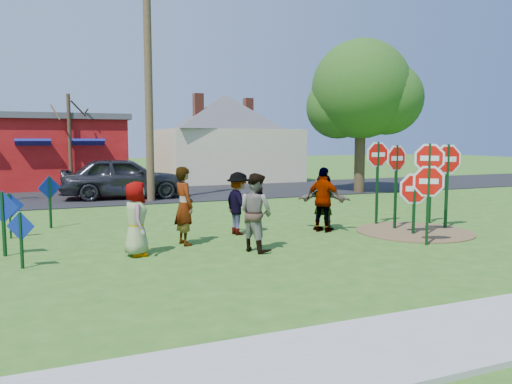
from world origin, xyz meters
TOP-DOWN VIEW (x-y plane):
  - ground at (0.00, 0.00)m, footprint 120.00×120.00m
  - sidewalk at (0.00, -7.20)m, footprint 22.00×1.80m
  - road at (0.00, 11.50)m, footprint 120.00×7.50m
  - dirt_patch at (4.50, -1.00)m, footprint 3.20×3.20m
  - red_building at (-5.50, 17.99)m, footprint 9.40×7.69m
  - cream_house at (5.50, 18.00)m, footprint 9.40×9.40m
  - stop_sign_a at (3.60, -2.50)m, footprint 0.93×0.50m
  - stop_sign_b at (4.26, 0.43)m, footprint 1.05×0.07m
  - stop_sign_c at (4.54, -1.46)m, footprint 0.88×0.67m
  - stop_sign_d at (5.91, -0.01)m, footprint 0.94×0.18m
  - stop_sign_e at (4.22, -1.29)m, footprint 1.10×0.38m
  - stop_sign_f at (5.70, -0.91)m, footprint 1.16×0.20m
  - stop_sign_g at (4.27, -0.44)m, footprint 1.01×0.18m
  - blue_diamond_a at (-5.44, -1.15)m, footprint 0.53×0.29m
  - blue_diamond_b at (-5.84, 0.18)m, footprint 0.65×0.36m
  - blue_diamond_c at (-5.85, 2.35)m, footprint 0.70×0.07m
  - blue_diamond_d at (-4.88, 3.59)m, footprint 0.62×0.34m
  - person_a at (-3.14, -0.90)m, footprint 0.56×0.83m
  - person_b at (-1.86, -0.17)m, footprint 0.55×0.76m
  - person_c at (-0.51, -1.48)m, footprint 0.98×1.08m
  - person_d at (-0.16, 0.58)m, footprint 0.77×1.17m
  - person_e at (2.16, -0.00)m, footprint 0.96×1.13m
  - person_f at (2.32, 0.28)m, footprint 1.49×1.28m
  - suv at (-1.85, 10.19)m, footprint 5.46×2.68m
  - utility_pole at (-0.97, 8.76)m, footprint 2.47×0.79m
  - leafy_tree at (9.10, 8.26)m, footprint 5.14×4.69m
  - bare_tree_east at (-3.85, 14.26)m, footprint 1.80×1.80m

SIDE VIEW (x-z plane):
  - ground at x=0.00m, z-range 0.00..0.00m
  - dirt_patch at x=4.50m, z-range 0.00..0.03m
  - road at x=0.00m, z-range 0.00..0.04m
  - sidewalk at x=0.00m, z-range 0.00..0.08m
  - blue_diamond_a at x=-5.44m, z-range 0.14..1.29m
  - blue_diamond_c at x=-5.85m, z-range 0.13..1.34m
  - person_f at x=2.32m, z-range 0.00..1.62m
  - person_a at x=-3.14m, z-range 0.00..1.66m
  - person_d at x=-0.16m, z-range 0.00..1.70m
  - blue_diamond_b at x=-5.84m, z-range 0.17..1.63m
  - person_c at x=-0.51m, z-range 0.00..1.81m
  - person_e at x=2.16m, z-range 0.00..1.82m
  - suv at x=-1.85m, z-range 0.04..1.83m
  - blue_diamond_d at x=-4.88m, z-range 0.19..1.73m
  - person_b at x=-1.86m, z-range 0.00..1.92m
  - stop_sign_e at x=4.22m, z-range 0.25..2.08m
  - stop_sign_a at x=3.60m, z-range 0.37..2.46m
  - stop_sign_d at x=5.91m, z-range 0.41..2.44m
  - stop_sign_g at x=4.27m, z-range 0.51..3.06m
  - stop_sign_c at x=4.54m, z-range 0.52..3.13m
  - stop_sign_f at x=5.70m, z-range 0.54..3.14m
  - stop_sign_b at x=4.26m, z-range 0.58..3.24m
  - red_building at x=-5.50m, z-range 0.02..3.92m
  - cream_house at x=5.50m, z-range -0.33..6.17m
  - bare_tree_east at x=-3.85m, z-range 0.71..5.50m
  - leafy_tree at x=9.10m, z-range 1.05..8.36m
  - utility_pole at x=-0.97m, z-range 0.27..10.60m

